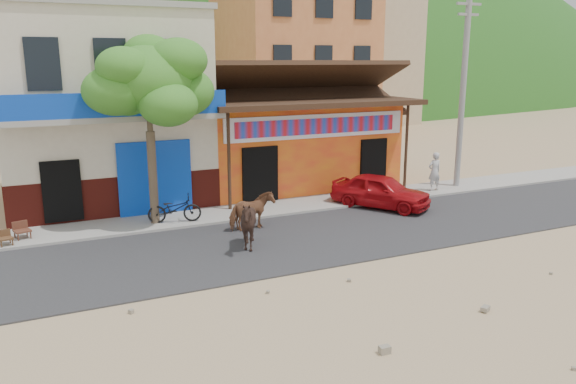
% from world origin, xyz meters
% --- Properties ---
extents(ground, '(120.00, 120.00, 0.00)m').
position_xyz_m(ground, '(0.00, 0.00, 0.00)').
color(ground, '#9E825B').
rests_on(ground, ground).
extents(road, '(60.00, 5.00, 0.04)m').
position_xyz_m(road, '(0.00, 2.50, 0.02)').
color(road, '#28282B').
rests_on(road, ground).
extents(sidewalk, '(60.00, 2.00, 0.12)m').
position_xyz_m(sidewalk, '(0.00, 6.00, 0.06)').
color(sidewalk, gray).
rests_on(sidewalk, ground).
extents(dance_club, '(8.00, 6.00, 3.60)m').
position_xyz_m(dance_club, '(2.00, 10.00, 1.80)').
color(dance_club, orange).
rests_on(dance_club, ground).
extents(cafe_building, '(7.00, 6.00, 7.00)m').
position_xyz_m(cafe_building, '(-5.50, 10.00, 3.50)').
color(cafe_building, beige).
rests_on(cafe_building, ground).
extents(apartment_front, '(9.00, 9.00, 12.00)m').
position_xyz_m(apartment_front, '(9.00, 24.00, 6.00)').
color(apartment_front, '#CC723F').
rests_on(apartment_front, ground).
extents(apartment_rear, '(8.00, 8.00, 10.00)m').
position_xyz_m(apartment_rear, '(18.00, 30.00, 5.00)').
color(apartment_rear, tan).
rests_on(apartment_rear, ground).
extents(hillside, '(100.00, 40.00, 24.00)m').
position_xyz_m(hillside, '(0.00, 70.00, 12.00)').
color(hillside, '#194C14').
rests_on(hillside, ground).
extents(tree, '(3.00, 3.00, 6.00)m').
position_xyz_m(tree, '(-4.60, 5.80, 3.12)').
color(tree, '#2D721E').
rests_on(tree, sidewalk).
extents(utility_pole, '(0.24, 0.24, 8.00)m').
position_xyz_m(utility_pole, '(8.20, 6.00, 4.12)').
color(utility_pole, gray).
rests_on(utility_pole, sidewalk).
extents(cow_tan, '(1.51, 0.85, 1.21)m').
position_xyz_m(cow_tan, '(-1.92, 3.96, 0.65)').
color(cow_tan, brown).
rests_on(cow_tan, road).
extents(cow_dark, '(1.70, 1.63, 1.47)m').
position_xyz_m(cow_dark, '(-2.67, 2.27, 0.78)').
color(cow_dark, black).
rests_on(cow_dark, road).
extents(red_car, '(3.19, 3.83, 1.23)m').
position_xyz_m(red_car, '(3.39, 4.59, 0.66)').
color(red_car, '#AD0C11').
rests_on(red_car, road).
extents(scooter, '(1.82, 0.98, 0.91)m').
position_xyz_m(scooter, '(-4.00, 5.57, 0.57)').
color(scooter, black).
rests_on(scooter, sidewalk).
extents(pedestrian, '(0.58, 0.39, 1.57)m').
position_xyz_m(pedestrian, '(6.71, 5.67, 0.91)').
color(pedestrian, silver).
rests_on(pedestrian, sidewalk).
extents(cafe_chair_left, '(0.54, 0.54, 0.94)m').
position_xyz_m(cafe_chair_left, '(-8.55, 5.80, 0.59)').
color(cafe_chair_left, '#462317').
rests_on(cafe_chair_left, sidewalk).
extents(cafe_chair_right, '(0.46, 0.46, 0.80)m').
position_xyz_m(cafe_chair_right, '(-9.00, 5.30, 0.52)').
color(cafe_chair_right, '#492418').
rests_on(cafe_chair_right, sidewalk).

